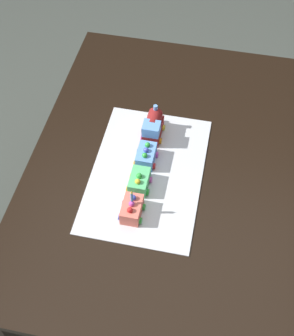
{
  "coord_description": "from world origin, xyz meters",
  "views": [
    {
      "loc": [
        1.06,
        0.15,
        2.13
      ],
      "look_at": [
        0.06,
        -0.05,
        0.77
      ],
      "focal_mm": 50.37,
      "sensor_mm": 36.0,
      "label": 1
    }
  ],
  "objects_px": {
    "cake_car_caboose_sky_blue": "(146,156)",
    "cake_car_hopper_coral": "(132,209)",
    "cake_car_tanker_mint_green": "(139,181)",
    "cake_locomotive": "(153,127)",
    "birthday_candle": "(132,196)",
    "dining_table": "(164,180)"
  },
  "relations": [
    {
      "from": "dining_table",
      "to": "cake_car_caboose_sky_blue",
      "type": "xyz_separation_m",
      "value": [
        0.01,
        -0.07,
        0.14
      ]
    },
    {
      "from": "cake_locomotive",
      "to": "cake_car_caboose_sky_blue",
      "type": "height_order",
      "value": "cake_locomotive"
    },
    {
      "from": "dining_table",
      "to": "cake_locomotive",
      "type": "xyz_separation_m",
      "value": [
        -0.12,
        -0.07,
        0.16
      ]
    },
    {
      "from": "cake_car_caboose_sky_blue",
      "to": "cake_car_tanker_mint_green",
      "type": "xyz_separation_m",
      "value": [
        0.12,
        0.0,
        -0.0
      ]
    },
    {
      "from": "cake_car_caboose_sky_blue",
      "to": "dining_table",
      "type": "bearing_deg",
      "value": 94.31
    },
    {
      "from": "dining_table",
      "to": "cake_car_hopper_coral",
      "type": "relative_size",
      "value": 14.0
    },
    {
      "from": "cake_locomotive",
      "to": "birthday_candle",
      "type": "xyz_separation_m",
      "value": [
        0.36,
        -0.0,
        0.05
      ]
    },
    {
      "from": "cake_locomotive",
      "to": "cake_car_caboose_sky_blue",
      "type": "xyz_separation_m",
      "value": [
        0.13,
        -0.0,
        -0.02
      ]
    },
    {
      "from": "dining_table",
      "to": "cake_car_hopper_coral",
      "type": "distance_m",
      "value": 0.29
    },
    {
      "from": "cake_car_tanker_mint_green",
      "to": "birthday_candle",
      "type": "relative_size",
      "value": 1.78
    },
    {
      "from": "cake_locomotive",
      "to": "dining_table",
      "type": "bearing_deg",
      "value": 29.43
    },
    {
      "from": "cake_locomotive",
      "to": "cake_car_hopper_coral",
      "type": "height_order",
      "value": "cake_locomotive"
    },
    {
      "from": "cake_car_tanker_mint_green",
      "to": "cake_car_hopper_coral",
      "type": "xyz_separation_m",
      "value": [
        0.12,
        -0.0,
        0.0
      ]
    },
    {
      "from": "cake_car_caboose_sky_blue",
      "to": "cake_car_hopper_coral",
      "type": "xyz_separation_m",
      "value": [
        0.24,
        0.0,
        0.0
      ]
    },
    {
      "from": "cake_locomotive",
      "to": "cake_car_tanker_mint_green",
      "type": "distance_m",
      "value": 0.25
    },
    {
      "from": "dining_table",
      "to": "cake_locomotive",
      "type": "distance_m",
      "value": 0.21
    },
    {
      "from": "cake_car_caboose_sky_blue",
      "to": "birthday_candle",
      "type": "bearing_deg",
      "value": 0.0
    },
    {
      "from": "dining_table",
      "to": "birthday_candle",
      "type": "xyz_separation_m",
      "value": [
        0.23,
        -0.07,
        0.21
      ]
    },
    {
      "from": "cake_car_caboose_sky_blue",
      "to": "birthday_candle",
      "type": "xyz_separation_m",
      "value": [
        0.23,
        0.0,
        0.07
      ]
    },
    {
      "from": "cake_car_tanker_mint_green",
      "to": "cake_car_hopper_coral",
      "type": "relative_size",
      "value": 1.0
    },
    {
      "from": "cake_car_caboose_sky_blue",
      "to": "cake_car_tanker_mint_green",
      "type": "height_order",
      "value": "same"
    },
    {
      "from": "cake_car_tanker_mint_green",
      "to": "cake_locomotive",
      "type": "bearing_deg",
      "value": 180.0
    }
  ]
}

